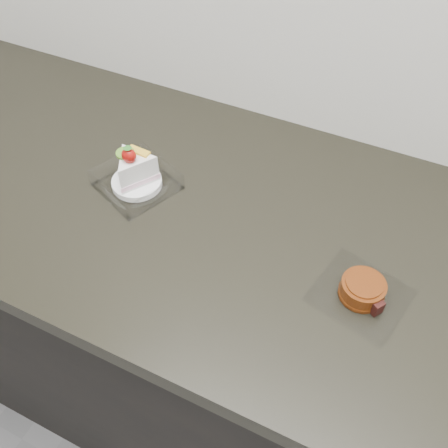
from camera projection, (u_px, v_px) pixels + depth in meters
name	position (u px, v px, depth m)	size (l,w,h in m)	color
counter	(283.00, 361.00, 1.20)	(2.04, 0.64, 0.90)	black
cake_tray	(136.00, 176.00, 0.94)	(0.17, 0.17, 0.10)	white
mooncake_wrap	(363.00, 291.00, 0.78)	(0.17, 0.16, 0.03)	white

